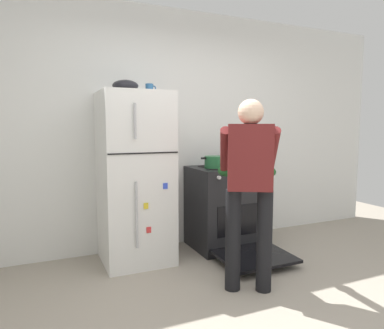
{
  "coord_description": "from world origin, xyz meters",
  "views": [
    {
      "loc": [
        -1.43,
        -1.89,
        1.37
      ],
      "look_at": [
        -0.0,
        1.32,
        1.0
      ],
      "focal_mm": 32.76,
      "sensor_mm": 36.0,
      "label": 1
    }
  ],
  "objects_px": {
    "red_pot": "(215,162)",
    "pepper_mill": "(239,158)",
    "person_cook": "(249,178)",
    "coffee_mug": "(150,88)",
    "refrigerator": "(135,178)",
    "mixing_bowl": "(125,86)",
    "stove_range": "(226,208)"
  },
  "relations": [
    {
      "from": "red_pot",
      "to": "coffee_mug",
      "type": "height_order",
      "value": "coffee_mug"
    },
    {
      "from": "coffee_mug",
      "to": "pepper_mill",
      "type": "distance_m",
      "value": 1.4
    },
    {
      "from": "refrigerator",
      "to": "red_pot",
      "type": "relative_size",
      "value": 5.24
    },
    {
      "from": "stove_range",
      "to": "mixing_bowl",
      "type": "xyz_separation_m",
      "value": [
        -1.13,
        0.02,
        1.33
      ]
    },
    {
      "from": "refrigerator",
      "to": "red_pot",
      "type": "bearing_deg",
      "value": -3.2
    },
    {
      "from": "refrigerator",
      "to": "coffee_mug",
      "type": "relative_size",
      "value": 15.37
    },
    {
      "from": "red_pot",
      "to": "coffee_mug",
      "type": "bearing_deg",
      "value": 171.95
    },
    {
      "from": "coffee_mug",
      "to": "pepper_mill",
      "type": "height_order",
      "value": "coffee_mug"
    },
    {
      "from": "stove_range",
      "to": "red_pot",
      "type": "xyz_separation_m",
      "value": [
        -0.16,
        -0.03,
        0.54
      ]
    },
    {
      "from": "stove_range",
      "to": "mixing_bowl",
      "type": "height_order",
      "value": "mixing_bowl"
    },
    {
      "from": "pepper_mill",
      "to": "mixing_bowl",
      "type": "xyz_separation_m",
      "value": [
        -1.43,
        -0.2,
        0.77
      ]
    },
    {
      "from": "person_cook",
      "to": "stove_range",
      "type": "bearing_deg",
      "value": 71.07
    },
    {
      "from": "person_cook",
      "to": "mixing_bowl",
      "type": "height_order",
      "value": "mixing_bowl"
    },
    {
      "from": "stove_range",
      "to": "red_pot",
      "type": "height_order",
      "value": "red_pot"
    },
    {
      "from": "refrigerator",
      "to": "red_pot",
      "type": "distance_m",
      "value": 0.9
    },
    {
      "from": "red_pot",
      "to": "pepper_mill",
      "type": "relative_size",
      "value": 2.1
    },
    {
      "from": "red_pot",
      "to": "coffee_mug",
      "type": "relative_size",
      "value": 2.93
    },
    {
      "from": "stove_range",
      "to": "pepper_mill",
      "type": "distance_m",
      "value": 0.67
    },
    {
      "from": "refrigerator",
      "to": "coffee_mug",
      "type": "xyz_separation_m",
      "value": [
        0.18,
        0.05,
        0.91
      ]
    },
    {
      "from": "person_cook",
      "to": "coffee_mug",
      "type": "height_order",
      "value": "coffee_mug"
    },
    {
      "from": "refrigerator",
      "to": "red_pot",
      "type": "xyz_separation_m",
      "value": [
        0.89,
        -0.05,
        0.13
      ]
    },
    {
      "from": "pepper_mill",
      "to": "mixing_bowl",
      "type": "relative_size",
      "value": 0.62
    },
    {
      "from": "refrigerator",
      "to": "red_pot",
      "type": "height_order",
      "value": "refrigerator"
    },
    {
      "from": "mixing_bowl",
      "to": "stove_range",
      "type": "bearing_deg",
      "value": -0.92
    },
    {
      "from": "red_pot",
      "to": "mixing_bowl",
      "type": "bearing_deg",
      "value": 177.05
    },
    {
      "from": "refrigerator",
      "to": "stove_range",
      "type": "relative_size",
      "value": 1.4
    },
    {
      "from": "pepper_mill",
      "to": "person_cook",
      "type": "bearing_deg",
      "value": -117.85
    },
    {
      "from": "person_cook",
      "to": "pepper_mill",
      "type": "distance_m",
      "value": 1.38
    },
    {
      "from": "red_pot",
      "to": "mixing_bowl",
      "type": "relative_size",
      "value": 1.3
    },
    {
      "from": "person_cook",
      "to": "pepper_mill",
      "type": "xyz_separation_m",
      "value": [
        0.64,
        1.22,
        0.05
      ]
    },
    {
      "from": "coffee_mug",
      "to": "pepper_mill",
      "type": "bearing_deg",
      "value": 7.33
    },
    {
      "from": "person_cook",
      "to": "red_pot",
      "type": "relative_size",
      "value": 4.87
    }
  ]
}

